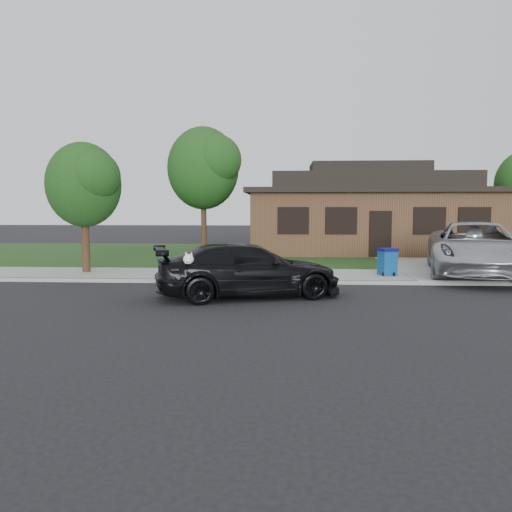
{
  "coord_description": "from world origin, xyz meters",
  "views": [
    {
      "loc": [
        -0.4,
        -12.19,
        2.37
      ],
      "look_at": [
        -1.17,
        1.2,
        1.1
      ],
      "focal_mm": 35.0,
      "sensor_mm": 36.0,
      "label": 1
    }
  ],
  "objects": [
    {
      "name": "ground",
      "position": [
        0.0,
        0.0,
        0.0
      ],
      "size": [
        120.0,
        120.0,
        0.0
      ],
      "primitive_type": "plane",
      "color": "black",
      "rests_on": "ground"
    },
    {
      "name": "sidewalk",
      "position": [
        0.0,
        5.0,
        0.06
      ],
      "size": [
        60.0,
        3.0,
        0.12
      ],
      "primitive_type": "cube",
      "color": "gray",
      "rests_on": "ground"
    },
    {
      "name": "recycling_bin",
      "position": [
        3.1,
        4.88,
        0.58
      ],
      "size": [
        0.69,
        0.69,
        0.92
      ],
      "rotation": [
        0.0,
        0.0,
        0.31
      ],
      "color": "navy",
      "rests_on": "sidewalk"
    },
    {
      "name": "house",
      "position": [
        4.0,
        15.0,
        2.13
      ],
      "size": [
        12.6,
        8.6,
        4.65
      ],
      "color": "#422B1C",
      "rests_on": "ground"
    },
    {
      "name": "lawn",
      "position": [
        0.0,
        13.0,
        0.07
      ],
      "size": [
        60.0,
        13.0,
        0.13
      ],
      "primitive_type": "cube",
      "color": "#193814",
      "rests_on": "ground"
    },
    {
      "name": "sedan",
      "position": [
        -1.37,
        1.1,
        0.72
      ],
      "size": [
        5.36,
        3.37,
        1.45
      ],
      "rotation": [
        0.0,
        0.0,
        1.86
      ],
      "color": "black",
      "rests_on": "ground"
    },
    {
      "name": "curb",
      "position": [
        0.0,
        3.5,
        0.06
      ],
      "size": [
        60.0,
        0.12,
        0.12
      ],
      "primitive_type": "cube",
      "color": "gray",
      "rests_on": "ground"
    },
    {
      "name": "minivan",
      "position": [
        6.13,
        5.23,
        1.03
      ],
      "size": [
        4.45,
        6.95,
        1.78
      ],
      "primitive_type": "imported",
      "rotation": [
        0.0,
        0.0,
        -0.25
      ],
      "color": "#ABADB2",
      "rests_on": "driveway"
    },
    {
      "name": "tree_2",
      "position": [
        -7.38,
        5.11,
        3.27
      ],
      "size": [
        2.73,
        2.6,
        4.59
      ],
      "color": "#332114",
      "rests_on": "ground"
    },
    {
      "name": "tree_0",
      "position": [
        -4.34,
        12.88,
        4.48
      ],
      "size": [
        3.78,
        3.6,
        6.34
      ],
      "color": "#332114",
      "rests_on": "ground"
    },
    {
      "name": "driveway",
      "position": [
        6.0,
        10.0,
        0.07
      ],
      "size": [
        4.5,
        13.0,
        0.14
      ],
      "primitive_type": "cube",
      "color": "gray",
      "rests_on": "ground"
    }
  ]
}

